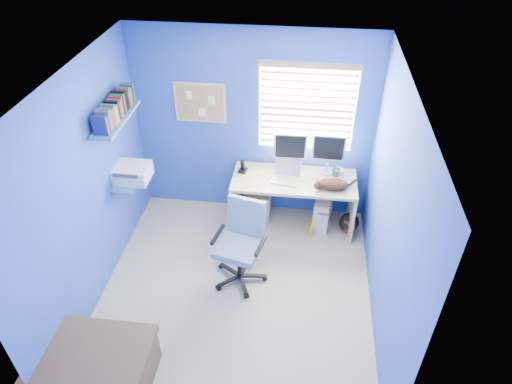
# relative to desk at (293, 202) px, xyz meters

# --- Properties ---
(floor) EXTENTS (3.00, 3.20, 0.00)m
(floor) POSITION_rel_desk_xyz_m (-0.56, -1.26, -0.37)
(floor) COLOR #BCB29A
(floor) RESTS_ON ground
(ceiling) EXTENTS (3.00, 3.20, 0.00)m
(ceiling) POSITION_rel_desk_xyz_m (-0.56, -1.26, 2.13)
(ceiling) COLOR white
(ceiling) RESTS_ON wall_back
(wall_back) EXTENTS (3.00, 0.01, 2.50)m
(wall_back) POSITION_rel_desk_xyz_m (-0.56, 0.34, 0.88)
(wall_back) COLOR #3059AE
(wall_back) RESTS_ON ground
(wall_front) EXTENTS (3.00, 0.01, 2.50)m
(wall_front) POSITION_rel_desk_xyz_m (-0.56, -2.86, 0.88)
(wall_front) COLOR #3059AE
(wall_front) RESTS_ON ground
(wall_left) EXTENTS (0.01, 3.20, 2.50)m
(wall_left) POSITION_rel_desk_xyz_m (-2.06, -1.26, 0.88)
(wall_left) COLOR #3059AE
(wall_left) RESTS_ON ground
(wall_right) EXTENTS (0.01, 3.20, 2.50)m
(wall_right) POSITION_rel_desk_xyz_m (0.94, -1.26, 0.88)
(wall_right) COLOR #3059AE
(wall_right) RESTS_ON ground
(desk) EXTENTS (1.55, 0.65, 0.74)m
(desk) POSITION_rel_desk_xyz_m (0.00, 0.00, 0.00)
(desk) COLOR tan
(desk) RESTS_ON floor
(laptop) EXTENTS (0.37, 0.31, 0.22)m
(laptop) POSITION_rel_desk_xyz_m (-0.11, -0.04, 0.48)
(laptop) COLOR silver
(laptop) RESTS_ON desk
(monitor_left) EXTENTS (0.40, 0.13, 0.54)m
(monitor_left) POSITION_rel_desk_xyz_m (-0.08, 0.18, 0.64)
(monitor_left) COLOR silver
(monitor_left) RESTS_ON desk
(monitor_right) EXTENTS (0.40, 0.12, 0.54)m
(monitor_right) POSITION_rel_desk_xyz_m (0.39, 0.20, 0.64)
(monitor_right) COLOR silver
(monitor_right) RESTS_ON desk
(phone) EXTENTS (0.11, 0.13, 0.17)m
(phone) POSITION_rel_desk_xyz_m (-0.66, 0.09, 0.45)
(phone) COLOR black
(phone) RESTS_ON desk
(mug) EXTENTS (0.10, 0.09, 0.10)m
(mug) POSITION_rel_desk_xyz_m (0.51, 0.13, 0.42)
(mug) COLOR #237038
(mug) RESTS_ON desk
(cd_spindle) EXTENTS (0.13, 0.13, 0.07)m
(cd_spindle) POSITION_rel_desk_xyz_m (0.55, 0.18, 0.41)
(cd_spindle) COLOR silver
(cd_spindle) RESTS_ON desk
(cat) EXTENTS (0.40, 0.29, 0.13)m
(cat) POSITION_rel_desk_xyz_m (0.47, -0.15, 0.43)
(cat) COLOR black
(cat) RESTS_ON desk
(tower_pc) EXTENTS (0.26, 0.47, 0.45)m
(tower_pc) POSITION_rel_desk_xyz_m (0.40, 0.05, -0.14)
(tower_pc) COLOR beige
(tower_pc) RESTS_ON floor
(drawer_boxes) EXTENTS (0.35, 0.28, 0.41)m
(drawer_boxes) POSITION_rel_desk_xyz_m (-0.48, 0.11, -0.17)
(drawer_boxes) COLOR tan
(drawer_boxes) RESTS_ON floor
(yellow_book) EXTENTS (0.03, 0.17, 0.24)m
(yellow_book) POSITION_rel_desk_xyz_m (0.26, -0.15, -0.25)
(yellow_book) COLOR yellow
(yellow_book) RESTS_ON floor
(backpack) EXTENTS (0.31, 0.27, 0.30)m
(backpack) POSITION_rel_desk_xyz_m (0.74, -0.06, -0.22)
(backpack) COLOR black
(backpack) RESTS_ON floor
(bed_corner) EXTENTS (0.98, 0.69, 0.47)m
(bed_corner) POSITION_rel_desk_xyz_m (-1.65, -2.50, -0.14)
(bed_corner) COLOR brown
(bed_corner) RESTS_ON floor
(office_chair) EXTENTS (0.70, 0.70, 1.00)m
(office_chair) POSITION_rel_desk_xyz_m (-0.53, -1.00, 0.00)
(office_chair) COLOR black
(office_chair) RESTS_ON floor
(window_blinds) EXTENTS (1.15, 0.05, 1.10)m
(window_blinds) POSITION_rel_desk_xyz_m (0.09, 0.31, 1.18)
(window_blinds) COLOR white
(window_blinds) RESTS_ON ground
(corkboard) EXTENTS (0.64, 0.02, 0.52)m
(corkboard) POSITION_rel_desk_xyz_m (-1.21, 0.33, 1.18)
(corkboard) COLOR tan
(corkboard) RESTS_ON ground
(wall_shelves) EXTENTS (0.42, 0.90, 1.05)m
(wall_shelves) POSITION_rel_desk_xyz_m (-1.91, -0.51, 1.06)
(wall_shelves) COLOR #3F70AE
(wall_shelves) RESTS_ON ground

